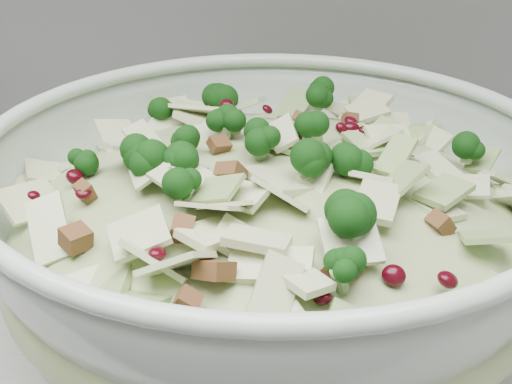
% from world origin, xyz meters
% --- Properties ---
extents(mixing_bowl, '(0.48, 0.48, 0.17)m').
position_xyz_m(mixing_bowl, '(-0.37, 1.60, 0.99)').
color(mixing_bowl, '#B0C2B2').
rests_on(mixing_bowl, counter).
extents(salad, '(0.45, 0.45, 0.17)m').
position_xyz_m(salad, '(-0.37, 1.60, 1.01)').
color(salad, '#A5B279').
rests_on(salad, mixing_bowl).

